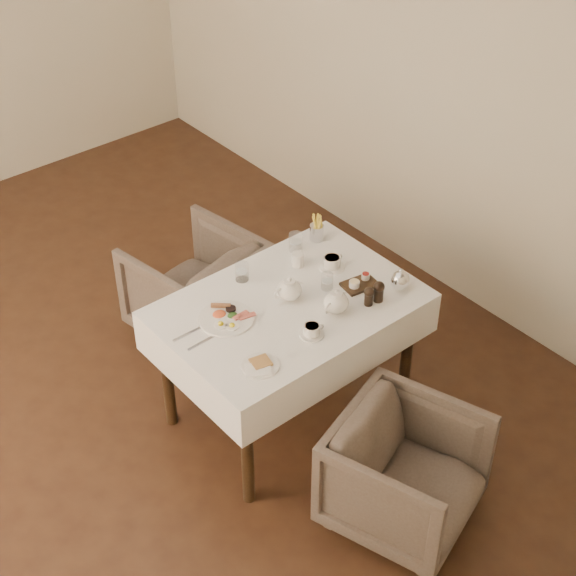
% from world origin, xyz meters
% --- Properties ---
extents(table, '(1.28, 0.88, 0.75)m').
position_xyz_m(table, '(0.73, -0.80, 0.64)').
color(table, black).
rests_on(table, ground).
extents(armchair_near, '(0.81, 0.82, 0.59)m').
position_xyz_m(armchair_near, '(0.70, -1.69, 0.30)').
color(armchair_near, '#4B3F37').
rests_on(armchair_near, ground).
extents(armchair_far, '(0.77, 0.78, 0.62)m').
position_xyz_m(armchair_far, '(0.77, 0.09, 0.31)').
color(armchair_far, '#4B3F37').
rests_on(armchair_far, ground).
extents(breakfast_plate, '(0.27, 0.27, 0.03)m').
position_xyz_m(breakfast_plate, '(0.42, -0.70, 0.76)').
color(breakfast_plate, white).
rests_on(breakfast_plate, table).
extents(side_plate, '(0.19, 0.18, 0.02)m').
position_xyz_m(side_plate, '(0.33, -1.08, 0.76)').
color(side_plate, white).
rests_on(side_plate, table).
extents(teapot_centre, '(0.18, 0.15, 0.13)m').
position_xyz_m(teapot_centre, '(0.76, -0.78, 0.82)').
color(teapot_centre, white).
rests_on(teapot_centre, table).
extents(teapot_front, '(0.20, 0.17, 0.14)m').
position_xyz_m(teapot_front, '(0.87, -1.00, 0.82)').
color(teapot_front, white).
rests_on(teapot_front, table).
extents(creamer, '(0.07, 0.07, 0.08)m').
position_xyz_m(creamer, '(0.97, -0.59, 0.80)').
color(creamer, white).
rests_on(creamer, table).
extents(teacup_near, '(0.12, 0.12, 0.06)m').
position_xyz_m(teacup_near, '(0.66, -1.06, 0.78)').
color(teacup_near, white).
rests_on(teacup_near, table).
extents(teacup_far, '(0.14, 0.14, 0.07)m').
position_xyz_m(teacup_far, '(1.10, -0.72, 0.79)').
color(teacup_far, white).
rests_on(teacup_far, table).
extents(glass_left, '(0.09, 0.09, 0.10)m').
position_xyz_m(glass_left, '(0.67, -0.50, 0.80)').
color(glass_left, silver).
rests_on(glass_left, table).
extents(glass_mid, '(0.08, 0.08, 0.09)m').
position_xyz_m(glass_mid, '(0.96, -0.83, 0.80)').
color(glass_mid, silver).
rests_on(glass_mid, table).
extents(glass_right, '(0.10, 0.10, 0.10)m').
position_xyz_m(glass_right, '(1.05, -0.48, 0.81)').
color(glass_right, silver).
rests_on(glass_right, table).
extents(condiment_board, '(0.19, 0.14, 0.05)m').
position_xyz_m(condiment_board, '(1.10, -0.92, 0.77)').
color(condiment_board, black).
rests_on(condiment_board, table).
extents(pepper_mill_left, '(0.06, 0.06, 0.10)m').
position_xyz_m(pepper_mill_left, '(1.03, -1.06, 0.81)').
color(pepper_mill_left, black).
rests_on(pepper_mill_left, table).
extents(pepper_mill_right, '(0.07, 0.07, 0.12)m').
position_xyz_m(pepper_mill_right, '(1.09, -1.07, 0.81)').
color(pepper_mill_right, black).
rests_on(pepper_mill_right, table).
extents(silver_pot, '(0.14, 0.12, 0.13)m').
position_xyz_m(silver_pot, '(1.24, -1.07, 0.82)').
color(silver_pot, white).
rests_on(silver_pot, table).
extents(fries_cup, '(0.08, 0.08, 0.16)m').
position_xyz_m(fries_cup, '(1.21, -0.47, 0.83)').
color(fries_cup, silver).
rests_on(fries_cup, table).
extents(cutlery_fork, '(0.18, 0.02, 0.00)m').
position_xyz_m(cutlery_fork, '(0.22, -0.67, 0.76)').
color(cutlery_fork, silver).
rests_on(cutlery_fork, table).
extents(cutlery_knife, '(0.19, 0.02, 0.00)m').
position_xyz_m(cutlery_knife, '(0.24, -0.77, 0.76)').
color(cutlery_knife, silver).
rests_on(cutlery_knife, table).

